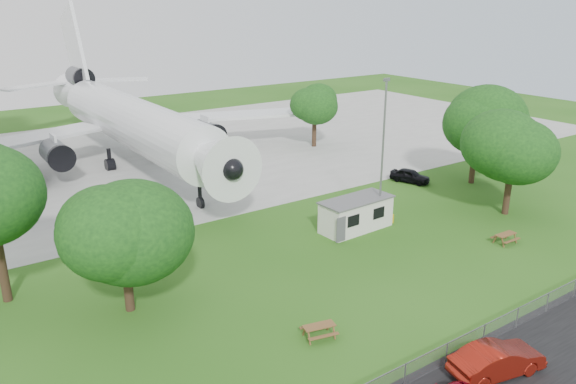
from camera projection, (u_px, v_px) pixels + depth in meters
ground at (353, 282)px, 37.25m from camera, size 160.00×160.00×0.00m
concrete_apron at (142, 157)px, 66.77m from camera, size 120.00×46.00×0.03m
airliner at (128, 118)px, 62.32m from camera, size 46.36×47.73×17.69m
site_cabin at (356, 214)px, 45.41m from camera, size 6.81×2.97×2.62m
picnic_west at (319, 337)px, 31.14m from camera, size 2.09×1.87×0.76m
picnic_east at (505, 243)px, 43.22m from camera, size 1.85×1.55×0.76m
fence at (470, 351)px, 29.87m from camera, size 58.00×0.04×1.30m
lamp_mast at (382, 156)px, 44.54m from camera, size 0.16×0.16×12.00m
tree_west_small at (122, 227)px, 32.15m from camera, size 7.18×7.18×9.00m
tree_east_front at (513, 151)px, 47.28m from camera, size 7.10×7.10×9.26m
tree_east_back at (478, 120)px, 55.31m from camera, size 7.99×7.99×10.53m
tree_far_apron at (315, 104)px, 69.92m from camera, size 6.24×6.24×8.60m
car_centre_sedan at (497, 360)px, 27.79m from camera, size 5.21×2.73×1.63m
car_ne_hatch at (410, 176)px, 57.36m from camera, size 2.91×4.37×1.38m
car_apron_van at (143, 217)px, 46.48m from camera, size 5.18×3.09×1.41m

